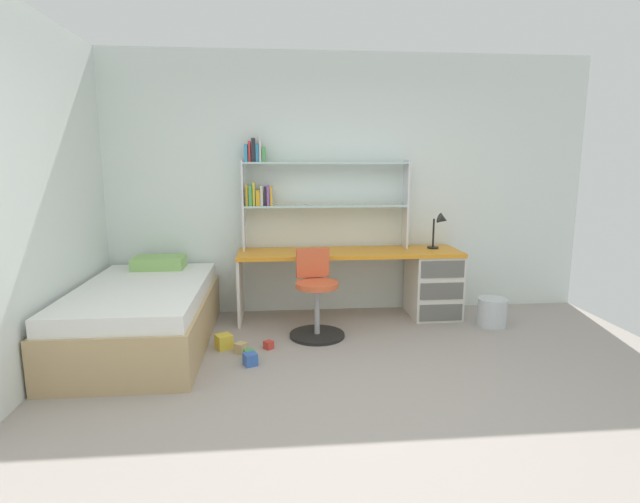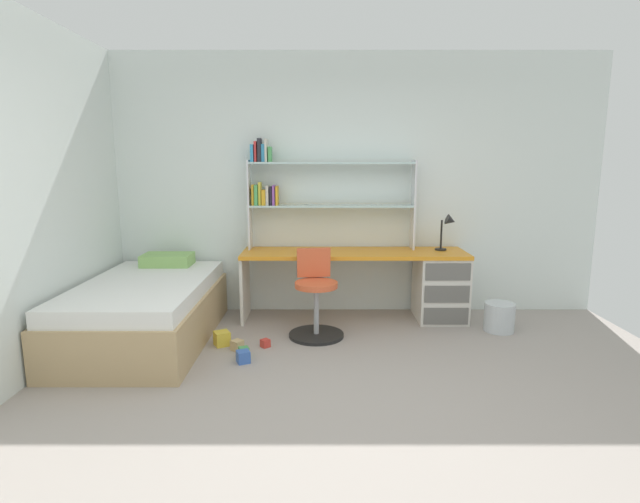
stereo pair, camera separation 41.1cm
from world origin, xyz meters
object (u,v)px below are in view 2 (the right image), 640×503
Objects in this scene: desk_lamp at (451,227)px; toy_block_green_1 at (246,352)px; toy_block_blue_0 at (245,357)px; toy_block_red_2 at (267,343)px; desk at (416,280)px; bookshelf_hutch at (310,186)px; toy_block_yellow_4 at (224,338)px; toy_block_natural_3 at (239,345)px; bed_platform at (149,311)px; waste_bin at (502,317)px; swivel_chair at (318,302)px.

desk_lamp reaches higher than toy_block_green_1.
toy_block_blue_0 is at bearing -148.40° from desk_lamp.
toy_block_blue_0 is at bearing -112.53° from toy_block_red_2.
desk_lamp is 4.85× the size of toy_block_green_1.
desk is 1.33× the size of bookshelf_hutch.
toy_block_yellow_4 is (-0.75, -0.95, -1.31)m from bookshelf_hutch.
toy_block_natural_3 is (-0.24, -0.07, 0.01)m from toy_block_red_2.
toy_block_blue_0 is 0.29m from toy_block_natural_3.
toy_block_natural_3 is (-0.08, 0.14, 0.00)m from toy_block_green_1.
toy_block_natural_3 is (0.86, -0.24, -0.24)m from bed_platform.
toy_block_red_2 is (-2.24, -0.43, -0.10)m from waste_bin.
toy_block_red_2 is at bearing 17.00° from toy_block_natural_3.
swivel_chair is 0.61m from toy_block_red_2.
toy_block_red_2 is (-0.45, -0.30, -0.29)m from swivel_chair.
bed_platform reaches higher than waste_bin.
swivel_chair is 8.19× the size of toy_block_blue_0.
toy_block_natural_3 is (-2.48, -0.50, -0.10)m from waste_bin.
bookshelf_hutch reaches higher than bed_platform.
desk_lamp is 3.07m from bed_platform.
desk is 1.20× the size of bed_platform.
toy_block_green_1 is 0.62× the size of toy_block_yellow_4.
toy_block_green_1 is 1.12× the size of toy_block_red_2.
waste_bin is (1.79, 0.13, -0.19)m from swivel_chair.
toy_block_yellow_4 reaches higher than toy_block_blue_0.
swivel_chair is 0.92m from toy_block_yellow_4.
desk_lamp is 2.52m from toy_block_yellow_4.
bed_platform is (-2.57, -0.65, -0.13)m from desk.
toy_block_green_1 is at bearing -151.48° from desk_lamp.
desk is 1.47m from bookshelf_hutch.
waste_bin is (3.34, 0.26, -0.14)m from bed_platform.
bed_platform is 14.92× the size of toy_block_yellow_4.
bed_platform is (-2.91, -0.69, -0.69)m from desk_lamp.
desk reaches higher than toy_block_blue_0.
bookshelf_hutch is 21.98× the size of toy_block_green_1.
swivel_chair reaches higher than toy_block_blue_0.
toy_block_yellow_4 is at bearing -162.98° from swivel_chair.
desk_lamp is at bearing 24.41° from toy_block_natural_3.
toy_block_blue_0 is (-1.61, -1.16, -0.37)m from desk.
toy_block_yellow_4 is at bearing -157.38° from desk.
toy_block_blue_0 is at bearing -70.67° from toy_block_natural_3.
toy_block_yellow_4 is at bearing 132.85° from toy_block_green_1.
desk is 6.01× the size of desk_lamp.
waste_bin is at bearing 10.82° from toy_block_red_2.
waste_bin reaches higher than toy_block_natural_3.
desk is 1.96m from toy_block_green_1.
waste_bin reaches higher than toy_block_blue_0.
bed_platform is 1.05m from toy_block_green_1.
toy_block_green_1 is 0.89× the size of toy_block_natural_3.
bookshelf_hutch is 1.51m from desk_lamp.
bed_platform is 27.19× the size of toy_block_red_2.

